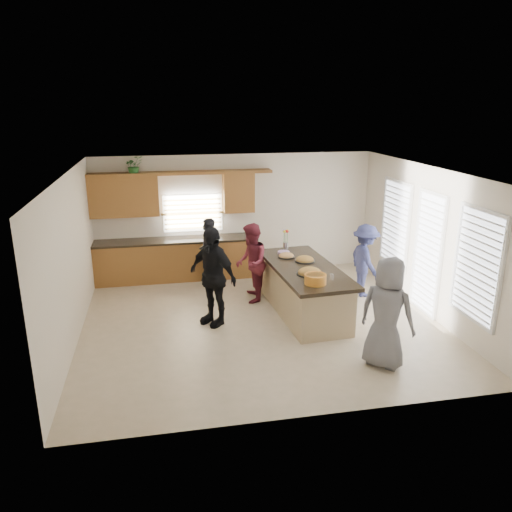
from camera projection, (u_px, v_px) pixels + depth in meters
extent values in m
plane|color=beige|center=(261.00, 322.00, 9.34)|extent=(6.50, 6.50, 0.00)
cube|color=silver|center=(235.00, 214.00, 11.74)|extent=(6.50, 0.02, 2.80)
cube|color=silver|center=(310.00, 319.00, 6.11)|extent=(6.50, 0.02, 2.80)
cube|color=silver|center=(71.00, 261.00, 8.33)|extent=(0.02, 6.00, 2.80)
cube|color=silver|center=(428.00, 241.00, 9.52)|extent=(0.02, 6.00, 2.80)
cube|color=white|center=(261.00, 172.00, 8.51)|extent=(6.50, 6.00, 0.02)
cube|color=olive|center=(177.00, 260.00, 11.47)|extent=(3.65, 0.62, 0.90)
cube|color=black|center=(176.00, 240.00, 11.33)|extent=(3.70, 0.65, 0.05)
cube|color=olive|center=(124.00, 196.00, 10.95)|extent=(1.50, 0.36, 0.90)
cube|color=olive|center=(239.00, 192.00, 11.41)|extent=(0.70, 0.36, 0.90)
cube|color=olive|center=(181.00, 173.00, 11.04)|extent=(4.05, 0.40, 0.06)
cube|color=olive|center=(193.00, 213.00, 11.49)|extent=(1.35, 0.08, 0.85)
cube|color=white|center=(395.00, 224.00, 10.72)|extent=(0.06, 1.10, 1.75)
cube|color=white|center=(428.00, 254.00, 9.48)|extent=(0.06, 0.85, 2.25)
cube|color=white|center=(477.00, 266.00, 8.00)|extent=(0.06, 1.10, 1.75)
cube|color=tan|center=(304.00, 292.00, 9.60)|extent=(1.17, 2.56, 0.88)
cube|color=black|center=(305.00, 268.00, 9.46)|extent=(1.33, 2.77, 0.07)
cube|color=black|center=(303.00, 311.00, 9.72)|extent=(1.08, 2.48, 0.08)
cylinder|color=black|center=(310.00, 274.00, 9.02)|extent=(0.48, 0.48, 0.02)
ellipsoid|color=#C38F3D|center=(310.00, 273.00, 9.02)|extent=(0.43, 0.43, 0.19)
cylinder|color=black|center=(305.00, 261.00, 9.75)|extent=(0.40, 0.40, 0.02)
ellipsoid|color=#C38F3D|center=(305.00, 260.00, 9.75)|extent=(0.36, 0.36, 0.16)
cylinder|color=black|center=(286.00, 257.00, 10.01)|extent=(0.33, 0.33, 0.02)
ellipsoid|color=tan|center=(286.00, 256.00, 10.00)|extent=(0.30, 0.30, 0.14)
cylinder|color=orange|center=(315.00, 279.00, 8.54)|extent=(0.38, 0.38, 0.17)
cylinder|color=beige|center=(315.00, 276.00, 8.52)|extent=(0.31, 0.31, 0.04)
cylinder|color=white|center=(332.00, 277.00, 8.73)|extent=(0.07, 0.07, 0.11)
cylinder|color=#B68CCD|center=(284.00, 252.00, 10.25)|extent=(0.24, 0.24, 0.04)
cylinder|color=silver|center=(286.00, 246.00, 10.56)|extent=(0.11, 0.11, 0.15)
imported|color=#2A692A|center=(134.00, 166.00, 10.80)|extent=(0.48, 0.46, 0.42)
imported|color=black|center=(208.00, 252.00, 10.98)|extent=(0.47, 0.62, 1.52)
imported|color=maroon|center=(251.00, 263.00, 10.11)|extent=(0.73, 0.88, 1.62)
imported|color=black|center=(212.00, 276.00, 9.02)|extent=(1.04, 1.12, 1.84)
imported|color=navy|center=(365.00, 261.00, 10.40)|extent=(0.64, 1.03, 1.54)
imported|color=slate|center=(387.00, 313.00, 7.56)|extent=(1.00, 1.01, 1.76)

